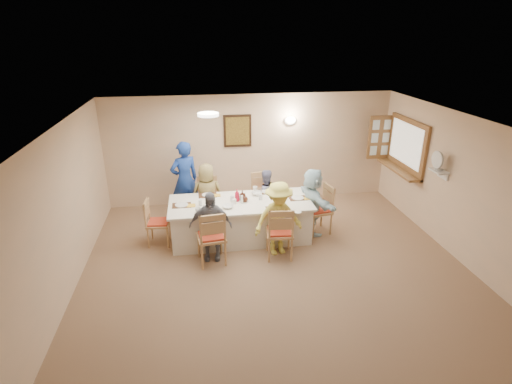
{
  "coord_description": "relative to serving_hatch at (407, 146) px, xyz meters",
  "views": [
    {
      "loc": [
        -1.22,
        -5.25,
        3.79
      ],
      "look_at": [
        -0.2,
        1.4,
        1.05
      ],
      "focal_mm": 28.0,
      "sensor_mm": 36.0,
      "label": 1
    }
  ],
  "objects": [
    {
      "name": "ground",
      "position": [
        -3.21,
        -2.4,
        -1.5
      ],
      "size": [
        7.0,
        7.0,
        0.0
      ],
      "primitive_type": "plane",
      "color": "#8D6C51"
    },
    {
      "name": "room_walls",
      "position": [
        -3.21,
        -2.4,
        0.01
      ],
      "size": [
        7.0,
        7.0,
        7.0
      ],
      "color": "beige",
      "rests_on": "ground"
    },
    {
      "name": "wall_picture",
      "position": [
        -3.51,
        1.06,
        0.2
      ],
      "size": [
        0.62,
        0.05,
        0.72
      ],
      "color": "black",
      "rests_on": "room_walls"
    },
    {
      "name": "wall_sconce",
      "position": [
        -2.31,
        1.04,
        0.4
      ],
      "size": [
        0.26,
        0.09,
        0.18
      ],
      "primitive_type": "ellipsoid",
      "color": "white",
      "rests_on": "room_walls"
    },
    {
      "name": "ceiling_light",
      "position": [
        -4.21,
        -0.9,
        0.97
      ],
      "size": [
        0.36,
        0.36,
        0.05
      ],
      "primitive_type": "cylinder",
      "color": "white",
      "rests_on": "room_walls"
    },
    {
      "name": "serving_hatch",
      "position": [
        0.0,
        0.0,
        0.0
      ],
      "size": [
        0.06,
        1.5,
        1.15
      ],
      "primitive_type": "cube",
      "color": "brown",
      "rests_on": "room_walls"
    },
    {
      "name": "hatch_sill",
      "position": [
        -0.12,
        0.0,
        -0.53
      ],
      "size": [
        0.3,
        1.5,
        0.05
      ],
      "primitive_type": "cube",
      "color": "brown",
      "rests_on": "room_walls"
    },
    {
      "name": "shutter_door",
      "position": [
        -0.26,
        0.76,
        0.0
      ],
      "size": [
        0.55,
        0.04,
        1.0
      ],
      "primitive_type": "cube",
      "color": "brown",
      "rests_on": "room_walls"
    },
    {
      "name": "fan_shelf",
      "position": [
        -0.08,
        -1.35,
        -0.1
      ],
      "size": [
        0.22,
        0.36,
        0.03
      ],
      "primitive_type": "cube",
      "color": "white",
      "rests_on": "room_walls"
    },
    {
      "name": "desk_fan",
      "position": [
        -0.11,
        -1.35,
        0.05
      ],
      "size": [
        0.3,
        0.3,
        0.28
      ],
      "primitive_type": null,
      "color": "#A5A5A8",
      "rests_on": "fan_shelf"
    },
    {
      "name": "dining_table",
      "position": [
        -3.67,
        -0.74,
        -1.12
      ],
      "size": [
        2.69,
        1.14,
        0.76
      ],
      "primitive_type": "cube",
      "color": "white",
      "rests_on": "ground"
    },
    {
      "name": "chair_back_left",
      "position": [
        -4.27,
        0.06,
        -1.02
      ],
      "size": [
        0.5,
        0.5,
        0.96
      ],
      "primitive_type": null,
      "rotation": [
        0.0,
        0.0,
        -0.08
      ],
      "color": "tan",
      "rests_on": "ground"
    },
    {
      "name": "chair_back_right",
      "position": [
        -3.07,
        0.06,
        -1.0
      ],
      "size": [
        0.56,
        0.56,
        1.0
      ],
      "primitive_type": null,
      "rotation": [
        0.0,
        0.0,
        0.18
      ],
      "color": "tan",
      "rests_on": "ground"
    },
    {
      "name": "chair_front_left",
      "position": [
        -4.27,
        -1.54,
        -0.99
      ],
      "size": [
        0.54,
        0.54,
        1.01
      ],
      "primitive_type": null,
      "rotation": [
        0.0,
        0.0,
        3.27
      ],
      "color": "tan",
      "rests_on": "ground"
    },
    {
      "name": "chair_front_right",
      "position": [
        -3.07,
        -1.54,
        -1.0
      ],
      "size": [
        0.53,
        0.53,
        1.0
      ],
      "primitive_type": null,
      "rotation": [
        0.0,
        0.0,
        3.04
      ],
      "color": "tan",
      "rests_on": "ground"
    },
    {
      "name": "chair_left_end",
      "position": [
        -5.22,
        -0.74,
        -1.05
      ],
      "size": [
        0.47,
        0.47,
        0.9
      ],
      "primitive_type": null,
      "rotation": [
        0.0,
        0.0,
        1.47
      ],
      "color": "tan",
      "rests_on": "ground"
    },
    {
      "name": "chair_right_end",
      "position": [
        -2.12,
        -0.74,
        -1.01
      ],
      "size": [
        0.55,
        0.55,
        0.99
      ],
      "primitive_type": null,
      "rotation": [
        0.0,
        0.0,
        -1.38
      ],
      "color": "tan",
      "rests_on": "ground"
    },
    {
      "name": "diner_back_left",
      "position": [
        -4.27,
        -0.06,
        -0.84
      ],
      "size": [
        0.69,
        0.48,
        1.32
      ],
      "primitive_type": "imported",
      "rotation": [
        0.0,
        0.0,
        3.19
      ],
      "color": "olive",
      "rests_on": "ground"
    },
    {
      "name": "diner_back_right",
      "position": [
        -3.07,
        -0.06,
        -0.93
      ],
      "size": [
        0.67,
        0.58,
        1.14
      ],
      "primitive_type": "imported",
      "rotation": [
        0.0,
        0.0,
        3.28
      ],
      "color": "slate",
      "rests_on": "ground"
    },
    {
      "name": "diner_front_left",
      "position": [
        -4.27,
        -1.42,
        -0.86
      ],
      "size": [
        0.82,
        0.49,
        1.27
      ],
      "primitive_type": "imported",
      "rotation": [
        0.0,
        0.0,
        -0.12
      ],
      "color": "slate",
      "rests_on": "ground"
    },
    {
      "name": "diner_front_right",
      "position": [
        -3.07,
        -1.42,
        -0.81
      ],
      "size": [
        1.07,
        0.82,
        1.38
      ],
      "primitive_type": "imported",
      "rotation": [
        0.0,
        0.0,
        0.18
      ],
      "color": "#F4E860",
      "rests_on": "ground"
    },
    {
      "name": "diner_right_end",
      "position": [
        -2.25,
        -0.74,
        -0.83
      ],
      "size": [
        1.41,
        0.89,
        1.35
      ],
      "primitive_type": "imported",
      "rotation": [
        0.0,
        0.0,
        1.77
      ],
      "color": "#CEF1FF",
      "rests_on": "ground"
    },
    {
      "name": "caregiver",
      "position": [
        -4.72,
        0.41,
        -0.66
      ],
      "size": [
        0.9,
        0.84,
        1.68
      ],
      "primitive_type": "imported",
      "rotation": [
        0.0,
        0.0,
        3.54
      ],
      "color": "#1B3B95",
      "rests_on": "ground"
    },
    {
      "name": "placemat_fl",
      "position": [
        -4.27,
        -1.16,
        -0.74
      ],
      "size": [
        0.37,
        0.28,
        0.01
      ],
      "primitive_type": "cube",
      "color": "#472B19",
      "rests_on": "dining_table"
    },
    {
      "name": "plate_fl",
      "position": [
        -4.27,
        -1.16,
        -0.73
      ],
      "size": [
        0.23,
        0.23,
        0.01
      ],
      "primitive_type": "cylinder",
      "color": "white",
      "rests_on": "dining_table"
    },
    {
      "name": "napkin_fl",
      "position": [
        -4.09,
        -1.21,
        -0.73
      ],
      "size": [
        0.13,
        0.13,
        0.01
      ],
      "primitive_type": "cube",
      "color": "gold",
      "rests_on": "dining_table"
    },
    {
      "name": "placemat_fr",
      "position": [
        -3.07,
        -1.16,
        -0.74
      ],
      "size": [
        0.34,
        0.25,
        0.01
      ],
      "primitive_type": "cube",
      "color": "#472B19",
      "rests_on": "dining_table"
    },
    {
      "name": "plate_fr",
      "position": [
        -3.07,
        -1.16,
        -0.73
      ],
      "size": [
        0.25,
        0.25,
        0.02
      ],
      "primitive_type": "cylinder",
      "color": "white",
      "rests_on": "dining_table"
    },
    {
      "name": "napkin_fr",
      "position": [
        -2.89,
        -1.21,
        -0.73
      ],
      "size": [
        0.14,
        0.14,
        0.01
      ],
      "primitive_type": "cube",
      "color": "gold",
      "rests_on": "dining_table"
    },
    {
      "name": "placemat_bl",
      "position": [
        -4.27,
        -0.32,
        -0.74
      ],
      "size": [
        0.36,
        0.27,
        0.01
      ],
      "primitive_type": "cube",
      "color": "#472B19",
      "rests_on": "dining_table"
    },
    {
      "name": "plate_bl",
      "position": [
        -4.27,
        -0.32,
        -0.73
      ],
      "size": [
        0.22,
        0.22,
        0.01
      ],
      "primitive_type": "cylinder",
      "color": "white",
      "rests_on": "dining_table"
    },
    {
      "name": "napkin_bl",
      "position": [
        -4.09,
        -0.37,
        -0.73
      ],
      "size": [
        0.14,
        0.14,
        0.01
      ],
      "primitive_type": "cube",
      "color": "gold",
      "rests_on": "dining_table"
    },
    {
      "name": "placemat_br",
      "position": [
        -3.07,
        -0.32,
        -0.74
      ],
      "size": [
        0.35,
        0.26,
        0.01
      ],
      "primitive_type": "cube",
      "color": "#472B19",
      "rests_on": "dining_table"
    },
    {
      "name": "plate_br",
      "position": [
        -3.07,
        -0.32,
        -0.73
      ],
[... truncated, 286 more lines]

